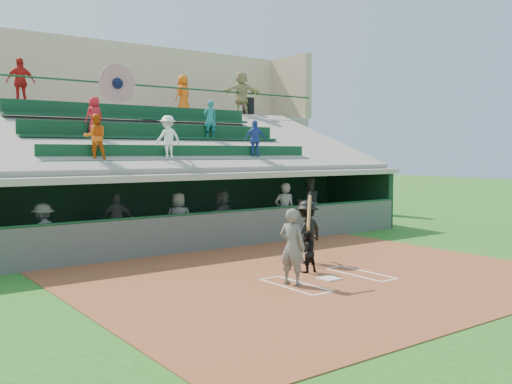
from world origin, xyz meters
TOP-DOWN VIEW (x-y plane):
  - ground at (0.00, 0.00)m, footprint 100.00×100.00m
  - dirt_slab at (0.00, 0.50)m, footprint 11.00×9.00m
  - home_plate at (0.00, 0.00)m, footprint 0.43×0.43m
  - batters_box_chalk at (0.00, 0.00)m, footprint 2.65×1.85m
  - dugout_floor at (0.00, 6.75)m, footprint 16.00×3.50m
  - concourse_slab at (0.00, 13.50)m, footprint 20.00×3.00m
  - grandstand at (-0.00, 10.51)m, footprint 20.40×10.40m
  - batter_at_plate at (-1.02, 0.09)m, footprint 0.92×0.78m
  - catcher at (0.08, 0.86)m, footprint 0.55×0.47m
  - home_umpire at (0.86, 1.74)m, footprint 1.17×0.82m
  - dugout_bench at (0.27, 7.89)m, footprint 15.49×0.54m
  - dugout_player_a at (-4.69, 5.84)m, footprint 1.14×0.94m
  - dugout_player_b at (-2.17, 7.00)m, footprint 1.04×0.66m
  - dugout_player_c at (-0.68, 5.83)m, footprint 0.96×0.83m
  - dugout_player_d at (1.25, 6.39)m, footprint 1.55×1.15m
  - dugout_player_e at (2.98, 5.26)m, footprint 0.80×0.69m
  - dugout_player_f at (5.34, 6.70)m, footprint 1.08×0.93m
  - trash_bin at (6.58, 12.35)m, footprint 0.56×0.56m
  - concourse_staff_a at (-3.40, 12.75)m, footprint 1.07×0.52m
  - concourse_staff_b at (3.57, 13.11)m, footprint 1.00×0.85m
  - concourse_staff_c at (6.00, 12.08)m, footprint 1.93×1.20m

SIDE VIEW (x-z plane):
  - ground at x=0.00m, z-range 0.00..0.00m
  - dirt_slab at x=0.00m, z-range 0.00..0.02m
  - dugout_floor at x=0.00m, z-range 0.00..0.04m
  - batters_box_chalk at x=0.00m, z-range 0.02..0.03m
  - home_plate at x=0.00m, z-range 0.02..0.05m
  - dugout_bench at x=0.27m, z-range 0.04..0.50m
  - catcher at x=0.08m, z-range 0.02..1.03m
  - dugout_player_a at x=-4.69m, z-range 0.04..1.58m
  - home_umpire at x=0.86m, z-range 0.02..1.66m
  - dugout_player_d at x=1.25m, z-range 0.04..1.66m
  - dugout_player_b at x=-2.17m, z-range 0.04..1.68m
  - dugout_player_c at x=-0.68m, z-range 0.04..1.70m
  - batter_at_plate at x=-1.02m, z-range -0.11..1.85m
  - dugout_player_e at x=2.98m, z-range 0.04..1.91m
  - dugout_player_f at x=5.34m, z-range 0.04..1.97m
  - grandstand at x=0.00m, z-range -1.64..6.16m
  - concourse_slab at x=0.00m, z-range 0.00..4.60m
  - trash_bin at x=6.58m, z-range 4.60..5.44m
  - concourse_staff_b at x=3.57m, z-range 4.60..6.35m
  - concourse_staff_a at x=-3.40m, z-range 4.60..6.37m
  - concourse_staff_c at x=6.00m, z-range 4.60..6.59m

